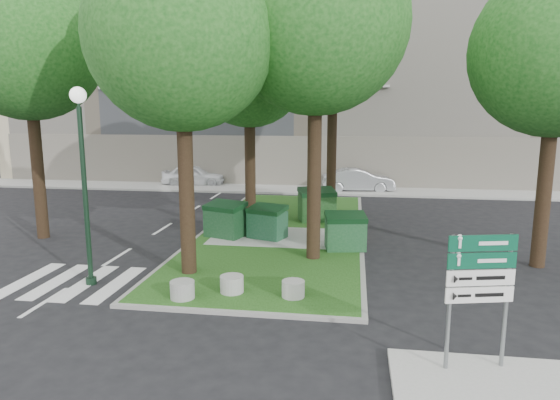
% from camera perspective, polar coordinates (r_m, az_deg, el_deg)
% --- Properties ---
extents(ground, '(120.00, 120.00, 0.00)m').
position_cam_1_polar(ground, '(12.49, -7.39, -12.64)').
color(ground, black).
rests_on(ground, ground).
extents(median_island, '(6.00, 16.00, 0.12)m').
position_cam_1_polar(median_island, '(19.83, 0.31, -3.65)').
color(median_island, '#1C4614').
rests_on(median_island, ground).
extents(median_kerb, '(6.30, 16.30, 0.10)m').
position_cam_1_polar(median_kerb, '(19.83, 0.31, -3.68)').
color(median_kerb, gray).
rests_on(median_kerb, ground).
extents(building_sidewalk, '(42.00, 3.00, 0.12)m').
position_cam_1_polar(building_sidewalk, '(30.10, 2.21, 1.18)').
color(building_sidewalk, '#999993').
rests_on(building_sidewalk, ground).
extents(zebra_crossing, '(5.00, 3.00, 0.01)m').
position_cam_1_polar(zebra_crossing, '(15.15, -19.74, -8.96)').
color(zebra_crossing, silver).
rests_on(zebra_crossing, ground).
extents(apartment_building, '(41.00, 12.00, 16.00)m').
position_cam_1_polar(apartment_building, '(37.31, 3.61, 15.17)').
color(apartment_building, tan).
rests_on(apartment_building, ground).
extents(tree_median_near_left, '(5.20, 5.20, 10.53)m').
position_cam_1_polar(tree_median_near_left, '(14.58, -10.87, 19.88)').
color(tree_median_near_left, black).
rests_on(tree_median_near_left, ground).
extents(tree_median_near_right, '(5.60, 5.60, 11.46)m').
position_cam_1_polar(tree_median_near_right, '(15.95, 4.53, 21.63)').
color(tree_median_near_right, black).
rests_on(tree_median_near_right, ground).
extents(tree_median_mid, '(4.80, 4.80, 9.99)m').
position_cam_1_polar(tree_median_mid, '(20.63, -3.28, 16.24)').
color(tree_median_mid, black).
rests_on(tree_median_mid, ground).
extents(tree_median_far, '(5.80, 5.80, 11.93)m').
position_cam_1_polar(tree_median_far, '(23.38, 6.42, 18.81)').
color(tree_median_far, black).
rests_on(tree_median_far, ground).
extents(tree_street_left, '(5.40, 5.40, 11.00)m').
position_cam_1_polar(tree_street_left, '(20.88, -26.77, 16.98)').
color(tree_street_left, black).
rests_on(tree_street_left, ground).
extents(dumpster_a, '(1.69, 1.44, 1.33)m').
position_cam_1_polar(dumpster_a, '(18.87, -6.26, -2.26)').
color(dumpster_a, '#0E3417').
rests_on(dumpster_a, median_island).
extents(dumpster_b, '(1.57, 1.33, 1.24)m').
position_cam_1_polar(dumpster_b, '(18.55, -1.46, -2.55)').
color(dumpster_b, '#124025').
rests_on(dumpster_b, median_island).
extents(dumpster_c, '(1.78, 1.49, 1.42)m').
position_cam_1_polar(dumpster_c, '(21.47, 4.23, -0.57)').
color(dumpster_c, '#103610').
rests_on(dumpster_c, median_island).
extents(dumpster_d, '(1.51, 1.18, 1.27)m').
position_cam_1_polar(dumpster_d, '(17.23, 7.48, -3.60)').
color(dumpster_d, '#154420').
rests_on(dumpster_d, median_island).
extents(bollard_left, '(0.62, 0.62, 0.44)m').
position_cam_1_polar(bollard_left, '(13.10, -11.10, -10.03)').
color(bollard_left, gray).
rests_on(bollard_left, median_island).
extents(bollard_right, '(0.59, 0.59, 0.42)m').
position_cam_1_polar(bollard_right, '(12.96, 1.52, -10.11)').
color(bollard_right, '#ADACA8').
rests_on(bollard_right, median_island).
extents(bollard_mid, '(0.62, 0.62, 0.44)m').
position_cam_1_polar(bollard_mid, '(13.32, -5.52, -9.54)').
color(bollard_mid, '#9A9B96').
rests_on(bollard_mid, median_island).
extents(litter_bin, '(0.44, 0.44, 0.77)m').
position_cam_1_polar(litter_bin, '(19.88, 8.19, -2.40)').
color(litter_bin, orange).
rests_on(litter_bin, median_island).
extents(street_lamp, '(0.43, 0.43, 5.44)m').
position_cam_1_polar(street_lamp, '(14.49, -21.61, 3.93)').
color(street_lamp, black).
rests_on(street_lamp, ground).
extents(directional_sign, '(1.25, 0.34, 2.54)m').
position_cam_1_polar(directional_sign, '(9.82, 21.86, -8.53)').
color(directional_sign, slate).
rests_on(directional_sign, sidewalk_corner).
extents(car_white, '(4.11, 2.03, 1.35)m').
position_cam_1_polar(car_white, '(32.46, -9.86, 2.80)').
color(car_white, white).
rests_on(car_white, ground).
extents(car_silver, '(4.36, 1.98, 1.39)m').
position_cam_1_polar(car_silver, '(29.98, 8.92, 2.25)').
color(car_silver, '#9EA0A5').
rests_on(car_silver, ground).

